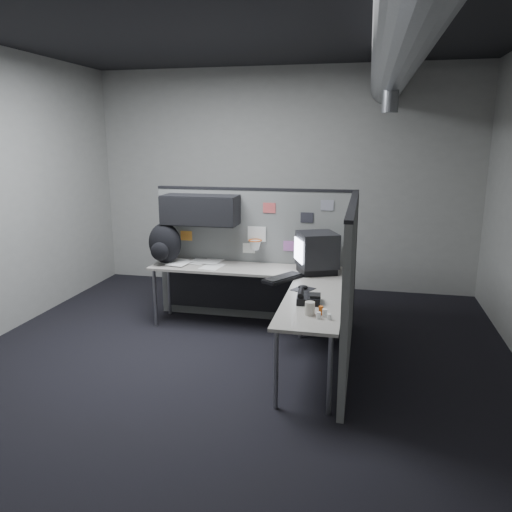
% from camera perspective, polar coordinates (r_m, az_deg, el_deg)
% --- Properties ---
extents(room, '(5.62, 5.62, 3.22)m').
position_cam_1_polar(room, '(4.55, 4.24, 11.91)').
color(room, black).
rests_on(room, ground).
extents(partition_back, '(2.44, 0.42, 1.63)m').
position_cam_1_polar(partition_back, '(6.04, -1.86, 1.78)').
color(partition_back, slate).
rests_on(partition_back, ground).
extents(partition_right, '(0.07, 2.23, 1.63)m').
position_cam_1_polar(partition_right, '(4.92, 10.64, -3.29)').
color(partition_right, slate).
rests_on(partition_right, ground).
extents(desk, '(2.31, 2.11, 0.73)m').
position_cam_1_polar(desk, '(5.54, 0.83, -3.36)').
color(desk, '#9C978D').
rests_on(desk, ground).
extents(monitor, '(0.53, 0.53, 0.46)m').
position_cam_1_polar(monitor, '(5.59, 6.97, 0.43)').
color(monitor, black).
rests_on(monitor, desk).
extents(keyboard, '(0.42, 0.51, 0.04)m').
position_cam_1_polar(keyboard, '(5.33, 3.10, -2.53)').
color(keyboard, black).
rests_on(keyboard, desk).
extents(mouse, '(0.25, 0.27, 0.05)m').
position_cam_1_polar(mouse, '(5.01, 5.41, -3.66)').
color(mouse, black).
rests_on(mouse, desk).
extents(phone, '(0.23, 0.25, 0.11)m').
position_cam_1_polar(phone, '(4.63, 5.96, -4.81)').
color(phone, black).
rests_on(phone, desk).
extents(bottles, '(0.13, 0.14, 0.08)m').
position_cam_1_polar(bottles, '(4.28, 7.65, -6.51)').
color(bottles, silver).
rests_on(bottles, desk).
extents(cup, '(0.09, 0.09, 0.12)m').
position_cam_1_polar(cup, '(4.30, 6.17, -5.98)').
color(cup, '#BBB3A5').
rests_on(cup, desk).
extents(papers, '(0.77, 0.56, 0.02)m').
position_cam_1_polar(papers, '(6.07, -6.91, -0.75)').
color(papers, white).
rests_on(papers, desk).
extents(backpack, '(0.48, 0.47, 0.49)m').
position_cam_1_polar(backpack, '(6.08, -10.42, 1.37)').
color(backpack, black).
rests_on(backpack, desk).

